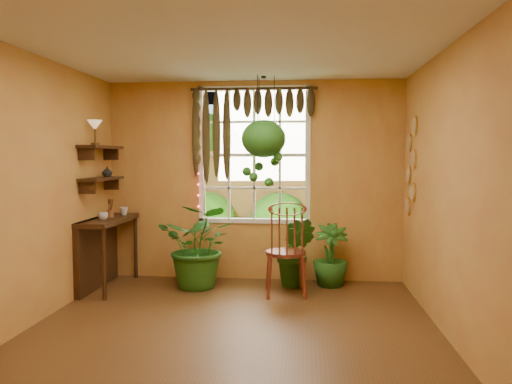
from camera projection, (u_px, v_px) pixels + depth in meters
floor at (230, 337)px, 4.64m from camera, size 4.50×4.50×0.00m
ceiling at (229, 42)px, 4.45m from camera, size 4.50×4.50×0.00m
wall_back at (254, 181)px, 6.78m from camera, size 4.00×0.00×4.00m
wall_left at (21, 191)px, 4.74m from camera, size 0.00×4.50×4.50m
wall_right at (456, 194)px, 4.35m from camera, size 0.00×4.50×4.50m
window at (254, 155)px, 6.79m from camera, size 1.52×0.10×1.86m
valance_vine at (247, 112)px, 6.63m from camera, size 1.70×0.12×1.10m
string_lights at (198, 151)px, 6.77m from camera, size 0.03×0.03×1.54m
wall_plates at (411, 167)px, 6.12m from camera, size 0.04×0.32×1.10m
counter_ledge at (101, 245)px, 6.37m from camera, size 0.40×1.20×0.90m
shelf_lower at (102, 179)px, 6.31m from camera, size 0.25×0.90×0.04m
shelf_upper at (101, 147)px, 6.28m from camera, size 0.25×0.90×0.04m
backyard at (285, 174)px, 11.35m from camera, size 14.00×10.00×12.00m
windsor_chair at (286, 264)px, 6.03m from camera, size 0.54×0.57×1.31m
potted_plant_left at (200, 246)px, 6.36m from camera, size 1.07×0.95×1.09m
potted_plant_mid at (296, 252)px, 6.43m from camera, size 0.57×0.50×0.90m
potted_plant_right at (331, 255)px, 6.46m from camera, size 0.50×0.50×0.81m
hanging_basket at (263, 143)px, 6.36m from camera, size 0.57×0.57×1.42m
cup_a at (103, 216)px, 6.12m from camera, size 0.15×0.15×0.10m
cup_b at (124, 211)px, 6.66m from camera, size 0.13×0.13×0.10m
brush_jar at (110, 208)px, 6.40m from camera, size 0.08×0.08×0.30m
shelf_vase at (107, 172)px, 6.47m from camera, size 0.14×0.14×0.14m
tiffany_lamp at (95, 127)px, 6.05m from camera, size 0.18×0.18×0.31m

